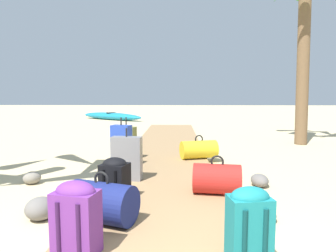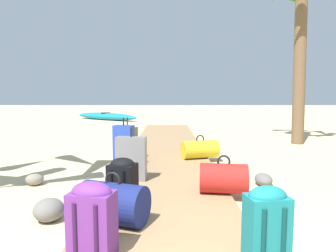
{
  "view_description": "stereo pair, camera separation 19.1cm",
  "coord_description": "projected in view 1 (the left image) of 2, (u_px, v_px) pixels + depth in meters",
  "views": [
    {
      "loc": [
        0.22,
        -1.17,
        1.31
      ],
      "look_at": [
        0.01,
        5.91,
        0.55
      ],
      "focal_mm": 31.84,
      "sensor_mm": 36.0,
      "label": 1
    },
    {
      "loc": [
        0.03,
        -1.18,
        1.31
      ],
      "look_at": [
        0.01,
        5.91,
        0.55
      ],
      "focal_mm": 31.84,
      "sensor_mm": 36.0,
      "label": 2
    }
  ],
  "objects": [
    {
      "name": "backpack_purple",
      "position": [
        76.0,
        216.0,
        2.26
      ],
      "size": [
        0.37,
        0.29,
        0.58
      ],
      "color": "#6B2D84",
      "rests_on": "boardwalk"
    },
    {
      "name": "rock_right_far",
      "position": [
        260.0,
        180.0,
        4.24
      ],
      "size": [
        0.25,
        0.35,
        0.17
      ],
      "primitive_type": "ellipsoid",
      "rotation": [
        0.0,
        0.0,
        1.55
      ],
      "color": "slate",
      "rests_on": "ground"
    },
    {
      "name": "backpack_black",
      "position": [
        115.0,
        178.0,
        3.45
      ],
      "size": [
        0.35,
        0.33,
        0.5
      ],
      "color": "black",
      "rests_on": "boardwalk"
    },
    {
      "name": "suitcase_grey",
      "position": [
        127.0,
        158.0,
        4.27
      ],
      "size": [
        0.44,
        0.21,
        0.75
      ],
      "color": "slate",
      "rests_on": "boardwalk"
    },
    {
      "name": "rock_left_far",
      "position": [
        40.0,
        208.0,
        3.11
      ],
      "size": [
        0.35,
        0.36,
        0.24
      ],
      "primitive_type": "ellipsoid",
      "rotation": [
        0.0,
        0.0,
        0.12
      ],
      "color": "slate",
      "rests_on": "ground"
    },
    {
      "name": "ground_plane",
      "position": [
        165.0,
        164.0,
        5.58
      ],
      "size": [
        60.0,
        60.0,
        0.0
      ],
      "primitive_type": "plane",
      "color": "#CCB789"
    },
    {
      "name": "palm_tree_far_right",
      "position": [
        304.0,
        5.0,
        7.54
      ],
      "size": [
        2.01,
        2.19,
        4.59
      ],
      "color": "brown",
      "rests_on": "ground"
    },
    {
      "name": "backpack_teal",
      "position": [
        249.0,
        225.0,
        2.11
      ],
      "size": [
        0.32,
        0.26,
        0.58
      ],
      "color": "#197A7F",
      "rests_on": "boardwalk"
    },
    {
      "name": "duffel_bag_red",
      "position": [
        217.0,
        179.0,
        3.68
      ],
      "size": [
        0.62,
        0.44,
        0.48
      ],
      "color": "red",
      "rests_on": "boardwalk"
    },
    {
      "name": "duffel_bag_yellow",
      "position": [
        199.0,
        149.0,
        5.7
      ],
      "size": [
        0.75,
        0.52,
        0.45
      ],
      "color": "gold",
      "rests_on": "boardwalk"
    },
    {
      "name": "rock_left_mid",
      "position": [
        32.0,
        178.0,
        4.36
      ],
      "size": [
        0.31,
        0.31,
        0.18
      ],
      "primitive_type": "ellipsoid",
      "rotation": [
        0.0,
        0.0,
        2.86
      ],
      "color": "gray",
      "rests_on": "ground"
    },
    {
      "name": "suitcase_blue",
      "position": [
        121.0,
        146.0,
        5.05
      ],
      "size": [
        0.37,
        0.27,
        0.84
      ],
      "color": "#2847B7",
      "rests_on": "boardwalk"
    },
    {
      "name": "duffel_bag_navy",
      "position": [
        102.0,
        202.0,
        2.85
      ],
      "size": [
        0.72,
        0.58,
        0.5
      ],
      "color": "navy",
      "rests_on": "boardwalk"
    },
    {
      "name": "boardwalk",
      "position": [
        167.0,
        151.0,
        6.65
      ],
      "size": [
        1.61,
        10.74,
        0.08
      ],
      "primitive_type": "cube",
      "color": "#9E7A51",
      "rests_on": "ground"
    },
    {
      "name": "rock_right_mid",
      "position": [
        265.0,
        216.0,
        3.06
      ],
      "size": [
        0.34,
        0.33,
        0.13
      ],
      "primitive_type": "ellipsoid",
      "rotation": [
        0.0,
        0.0,
        2.25
      ],
      "color": "gray",
      "rests_on": "ground"
    },
    {
      "name": "suitcase_olive",
      "position": [
        126.0,
        143.0,
        5.66
      ],
      "size": [
        0.39,
        0.27,
        0.8
      ],
      "color": "olive",
      "rests_on": "boardwalk"
    },
    {
      "name": "kayak",
      "position": [
        111.0,
        116.0,
        15.31
      ],
      "size": [
        3.73,
        2.8,
        0.38
      ],
      "color": "teal",
      "rests_on": "ground"
    }
  ]
}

